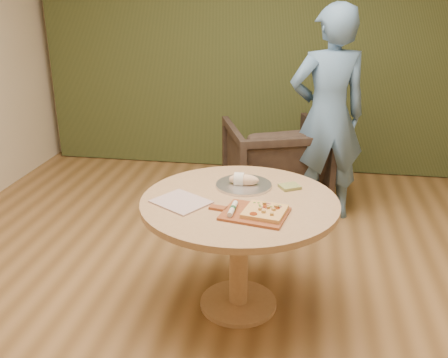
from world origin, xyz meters
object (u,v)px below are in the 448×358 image
flatbread_pizza (265,211)px  cutlery_roll (233,209)px  armchair (275,160)px  pizza_paddle (253,214)px  person_standing (327,117)px  pedestal_table (239,221)px  bread_roll (242,180)px  serving_tray (244,185)px

flatbread_pizza → cutlery_roll: 0.18m
cutlery_roll → armchair: (0.12, 1.87, -0.34)m
pizza_paddle → flatbread_pizza: 0.07m
person_standing → pedestal_table: bearing=52.4°
pedestal_table → pizza_paddle: 0.27m
pedestal_table → person_standing: bearing=69.7°
pedestal_table → flatbread_pizza: flatbread_pizza is taller
pizza_paddle → armchair: 1.89m
cutlery_roll → armchair: armchair is taller
armchair → flatbread_pizza: bearing=72.2°
bread_roll → armchair: (0.12, 1.45, -0.36)m
flatbread_pizza → armchair: armchair is taller
pedestal_table → person_standing: (0.54, 1.46, 0.31)m
pizza_paddle → person_standing: 1.73m
pizza_paddle → person_standing: person_standing is taller
flatbread_pizza → serving_tray: (-0.17, 0.41, -0.02)m
bread_roll → flatbread_pizza: bearing=-66.3°
cutlery_roll → serving_tray: cutlery_roll is taller
armchair → bread_roll: bearing=65.7°
pedestal_table → pizza_paddle: size_ratio=2.53×
pizza_paddle → serving_tray: (-0.11, 0.41, -0.00)m
flatbread_pizza → person_standing: size_ratio=0.14×
pedestal_table → bread_roll: (-0.01, 0.21, 0.18)m
armchair → person_standing: 0.68m
flatbread_pizza → armchair: (-0.06, 1.86, -0.34)m
pizza_paddle → armchair: armchair is taller
pizza_paddle → person_standing: (0.44, 1.66, 0.16)m
serving_tray → person_standing: person_standing is taller
armchair → person_standing: (0.43, -0.20, 0.48)m
serving_tray → bread_roll: bread_roll is taller
cutlery_roll → person_standing: bearing=74.3°
bread_roll → pizza_paddle: bearing=-74.4°
bread_roll → armchair: 1.50m
flatbread_pizza → bread_roll: 0.45m
cutlery_roll → serving_tray: 0.42m
pizza_paddle → cutlery_roll: 0.12m
pedestal_table → bread_roll: size_ratio=6.15×
flatbread_pizza → person_standing: (0.37, 1.66, 0.14)m
person_standing → serving_tray: bearing=49.1°
bread_roll → person_standing: bearing=66.1°
armchair → pizza_paddle: bearing=70.2°
pizza_paddle → cutlery_roll: cutlery_roll is taller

